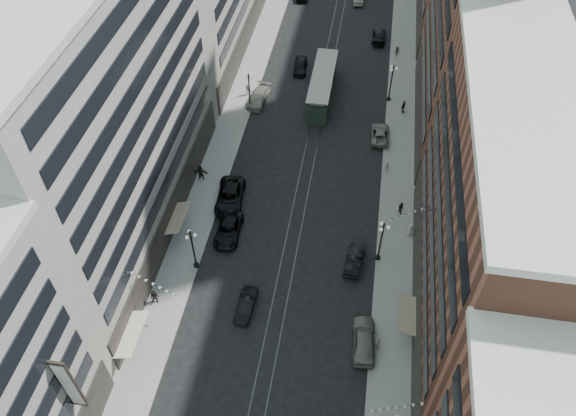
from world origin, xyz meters
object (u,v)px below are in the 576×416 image
Objects in this scene: lamppost_se_mid at (391,82)px; pedestrian_extra_0 at (410,230)px; pedestrian_2 at (155,297)px; pedestrian_6 at (248,89)px; pedestrian_9 at (397,52)px; car_10 at (354,259)px; car_4 at (364,340)px; pedestrian_4 at (378,342)px; car_12 at (379,36)px; car_2 at (229,230)px; pedestrian_extra_1 at (403,107)px; car_8 at (259,97)px; car_11 at (380,134)px; lamppost_sw_mid at (249,90)px; pedestrian_7 at (401,208)px; lamppost_se_far at (381,240)px; car_5 at (246,305)px; car_7 at (230,197)px; car_13 at (300,66)px; lamppost_sw_far at (193,248)px; streetcar at (322,87)px; pedestrian_5 at (201,172)px; pedestrian_8 at (387,166)px.

lamppost_se_mid is 24.50m from pedestrian_extra_0.
pedestrian_6 is (1.73, 35.06, -0.07)m from pedestrian_2.
car_10 is at bearing -84.88° from pedestrian_9.
pedestrian_4 is at bearing 171.05° from car_4.
car_12 is 3.11× the size of pedestrian_6.
pedestrian_extra_1 is (18.10, 24.66, 0.30)m from car_2.
car_11 is (16.80, -5.12, -0.11)m from car_8.
lamppost_sw_mid is 1.20× the size of car_10.
pedestrian_7 reaches higher than car_2.
pedestrian_4 is at bearing -35.55° from car_2.
pedestrian_4 is (21.53, -1.41, -0.06)m from pedestrian_2.
lamppost_se_far reaches higher than car_2.
car_5 is 2.53× the size of pedestrian_4.
lamppost_se_far is 18.11m from car_7.
car_13 is 2.89× the size of pedestrian_extra_0.
car_12 is at bearing 97.82° from lamppost_se_mid.
pedestrian_2 is 35.10m from pedestrian_6.
car_12 is at bearing -88.62° from car_11.
car_7 is (-17.08, 5.60, -2.21)m from lamppost_se_far.
pedestrian_4 is at bearing -18.57° from lamppost_sw_far.
lamppost_sw_mid is 20.64m from pedestrian_extra_1.
pedestrian_9 is at bearing 77.35° from car_5.
pedestrian_extra_0 is at bearing -62.31° from streetcar.
lamppost_sw_far reaches higher than pedestrian_4.
pedestrian_extra_0 is (19.29, 2.98, 0.19)m from car_2.
pedestrian_2 is 55.92m from car_12.
car_4 is 1.14× the size of car_13.
pedestrian_2 is 1.12× the size of pedestrian_extra_0.
car_5 is at bearing 2.75° from pedestrian_2.
car_4 is at bearing -62.09° from lamppost_sw_mid.
lamppost_sw_mid is 3.51× the size of pedestrian_9.
pedestrian_extra_0 reaches higher than car_10.
car_11 is 3.06× the size of pedestrian_extra_0.
lamppost_sw_far is at bearing -82.22° from pedestrian_5.
car_8 is at bearing -132.32° from pedestrian_9.
car_7 is 28.04m from car_13.
lamppost_se_far is 19.90m from car_11.
car_7 is 3.85× the size of pedestrian_6.
pedestrian_2 is 52.88m from pedestrian_9.
lamppost_sw_far reaches higher than car_11.
pedestrian_extra_1 is at bearing -51.68° from lamppost_se_mid.
pedestrian_7 is at bearing 72.96° from lamppost_se_far.
lamppost_sw_far reaches higher than pedestrian_extra_0.
pedestrian_2 is at bearing 21.18° from pedestrian_extra_0.
car_12 is (-2.15, 43.69, -2.35)m from lamppost_se_far.
pedestrian_8 is (21.40, 22.41, -0.11)m from pedestrian_2.
lamppost_sw_mid is 0.87× the size of car_7.
lamppost_se_far is 1.01× the size of car_2.
pedestrian_2 reaches higher than car_4.
pedestrian_2 is 28.12m from pedestrian_7.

